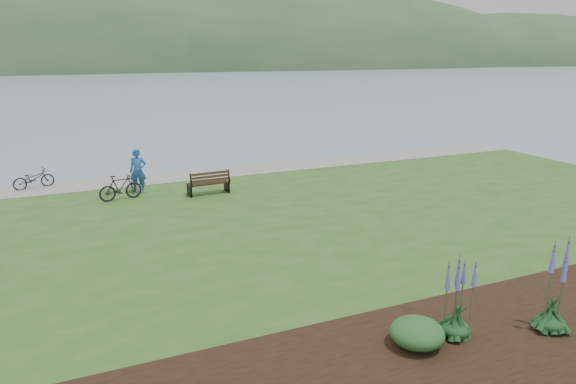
# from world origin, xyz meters

# --- Properties ---
(ground) EXTENTS (600.00, 600.00, 0.00)m
(ground) POSITION_xyz_m (0.00, 0.00, 0.00)
(ground) COLOR gray
(ground) RESTS_ON ground
(lawn) EXTENTS (34.00, 20.00, 0.40)m
(lawn) POSITION_xyz_m (0.00, -2.00, 0.20)
(lawn) COLOR #2C551E
(lawn) RESTS_ON ground
(shoreline_path) EXTENTS (34.00, 2.20, 0.03)m
(shoreline_path) POSITION_xyz_m (0.00, 6.90, 0.42)
(shoreline_path) COLOR gray
(shoreline_path) RESTS_ON lawn
(far_hillside) EXTENTS (580.00, 80.00, 38.00)m
(far_hillside) POSITION_xyz_m (20.00, 170.00, 0.00)
(far_hillside) COLOR #2E502D
(far_hillside) RESTS_ON ground
(park_bench) EXTENTS (1.67, 0.76, 1.01)m
(park_bench) POSITION_xyz_m (-1.66, 3.33, 0.90)
(park_bench) COLOR black
(park_bench) RESTS_ON lawn
(person) EXTENTS (0.87, 0.69, 2.14)m
(person) POSITION_xyz_m (-4.22, 4.71, 1.47)
(person) COLOR #2354A1
(person) RESTS_ON lawn
(bicycle_a) EXTENTS (1.02, 1.74, 0.86)m
(bicycle_a) POSITION_xyz_m (-8.17, 7.20, 0.83)
(bicycle_a) COLOR black
(bicycle_a) RESTS_ON lawn
(bicycle_b) EXTENTS (0.77, 1.71, 0.99)m
(bicycle_b) POSITION_xyz_m (-5.02, 3.95, 0.90)
(bicycle_b) COLOR black
(bicycle_b) RESTS_ON lawn
(echium_0) EXTENTS (0.62, 0.62, 2.15)m
(echium_0) POSITION_xyz_m (1.97, -9.73, 1.31)
(echium_0) COLOR #14381B
(echium_0) RESTS_ON garden_bed
(echium_4) EXTENTS (0.62, 0.62, 1.96)m
(echium_4) POSITION_xyz_m (0.01, -9.14, 1.27)
(echium_4) COLOR #14381B
(echium_4) RESTS_ON garden_bed
(shrub_0) EXTENTS (1.07, 1.07, 0.53)m
(shrub_0) POSITION_xyz_m (-0.91, -9.12, 0.71)
(shrub_0) COLOR #1E4C21
(shrub_0) RESTS_ON garden_bed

